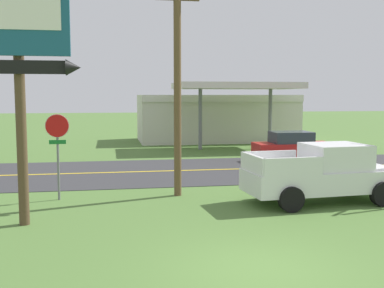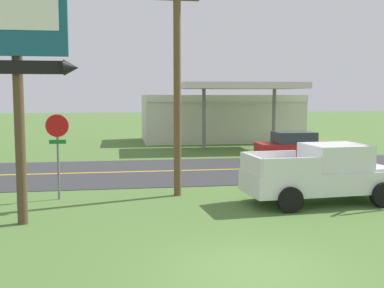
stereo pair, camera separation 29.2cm
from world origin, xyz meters
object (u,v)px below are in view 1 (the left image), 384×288
motel_sign (20,50)px  utility_pole (177,73)px  stop_sign (58,141)px  pickup_white_parked_on_lawn (324,174)px  car_red_mid_lane (293,147)px  gas_station (217,116)px

motel_sign → utility_pole: 5.71m
motel_sign → stop_sign: motel_sign is taller
motel_sign → pickup_white_parked_on_lawn: bearing=7.9°
stop_sign → car_red_mid_lane: size_ratio=0.70×
stop_sign → utility_pole: size_ratio=0.36×
stop_sign → utility_pole: bearing=0.2°
pickup_white_parked_on_lawn → utility_pole: bearing=157.5°
motel_sign → utility_pole: utility_pole is taller
stop_sign → motel_sign: bearing=-99.9°
stop_sign → pickup_white_parked_on_lawn: bearing=-12.3°
motel_sign → gas_station: size_ratio=0.57×
gas_station → car_red_mid_lane: (1.38, -12.29, -1.11)m
motel_sign → car_red_mid_lane: (12.02, 10.68, -3.95)m
utility_pole → car_red_mid_lane: utility_pole is taller
gas_station → pickup_white_parked_on_lawn: 21.73m
motel_sign → car_red_mid_lane: 16.56m
pickup_white_parked_on_lawn → car_red_mid_lane: 9.75m
stop_sign → gas_station: bearing=63.0°
gas_station → pickup_white_parked_on_lawn: (-1.27, -21.67, -0.98)m
stop_sign → car_red_mid_lane: bearing=33.1°
stop_sign → car_red_mid_lane: 13.73m
stop_sign → gas_station: size_ratio=0.25×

